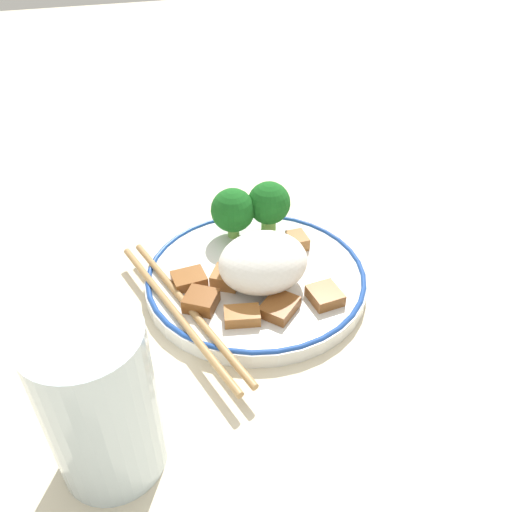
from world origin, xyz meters
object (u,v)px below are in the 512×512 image
Objects in this scene: broccoli_back_center at (237,210)px; chopsticks at (181,309)px; plate at (256,277)px; broccoli_back_left at (269,204)px; drinking_glass at (101,403)px.

chopsticks is (0.08, 0.09, -0.03)m from broccoli_back_center.
broccoli_back_left is at bearing -121.07° from plate.
drinking_glass reaches higher than broccoli_back_center.
broccoli_back_left is 0.48× the size of drinking_glass.
plate is 3.74× the size of broccoli_back_left.
drinking_glass reaches higher than chopsticks.
plate is at bearing 86.45° from broccoli_back_center.
broccoli_back_left is at bearing -142.48° from chopsticks.
plate is 1.00× the size of chopsticks.
chopsticks is 0.14m from drinking_glass.
drinking_glass is at bearing 46.41° from broccoli_back_left.
chopsticks is at bearing 37.52° from broccoli_back_left.
drinking_glass is (0.15, 0.14, 0.05)m from plate.
drinking_glass reaches higher than plate.
drinking_glass is at bearing 56.40° from chopsticks.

